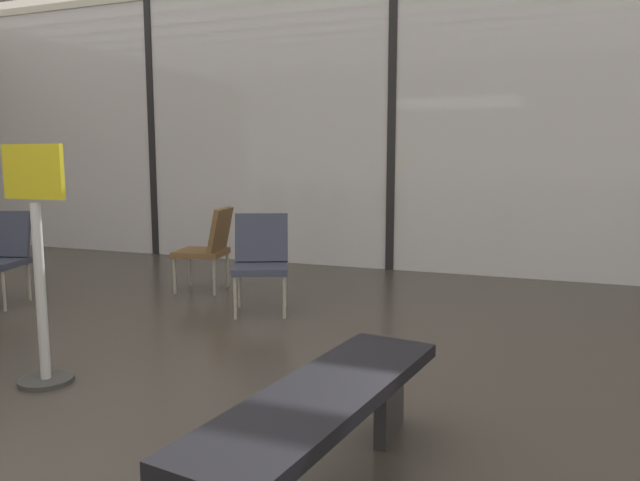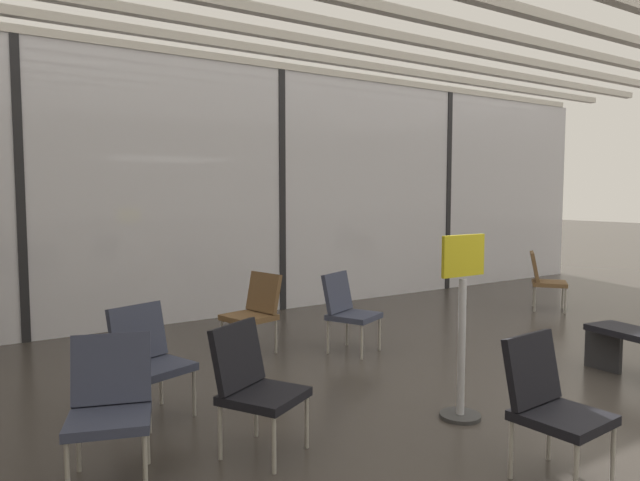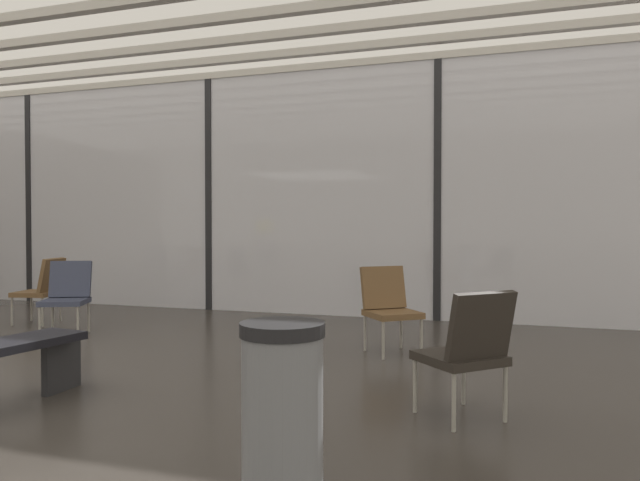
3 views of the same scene
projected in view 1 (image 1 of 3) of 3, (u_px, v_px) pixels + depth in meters
The scene contains 9 objects.
ground_plane at pixel (98, 467), 2.61m from camera, with size 60.00×60.00×0.00m, color #38332D.
glass_curtain_wall at pixel (392, 125), 7.18m from camera, with size 14.00×0.08×3.56m, color silver.
window_mullion_0 at pixel (154, 130), 8.43m from camera, with size 0.10×0.12×3.56m, color black.
window_mullion_1 at pixel (392, 125), 7.18m from camera, with size 0.10×0.12×3.56m, color black.
parked_airplane at pixel (413, 118), 12.00m from camera, with size 11.85×4.46×4.46m.
lounge_chair_2 at pixel (261, 257), 5.29m from camera, with size 0.65×0.67×0.87m.
lounge_chair_4 at pixel (209, 244), 6.10m from camera, with size 0.61×0.58×0.87m.
waiting_bench at pixel (324, 415), 2.29m from camera, with size 0.61×1.69×0.47m.
info_sign at pixel (40, 273), 3.51m from camera, with size 0.44×0.32×1.44m.
Camera 1 is at (1.80, -1.94, 1.34)m, focal length 33.12 mm.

